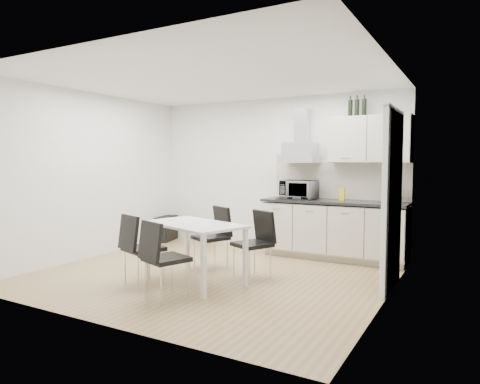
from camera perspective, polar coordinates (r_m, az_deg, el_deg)
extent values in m
plane|color=tan|center=(5.89, -3.76, -10.90)|extent=(4.50, 4.50, 0.00)
cube|color=white|center=(7.45, 4.59, 2.38)|extent=(4.50, 0.10, 2.60)
cube|color=white|center=(4.16, -19.00, 0.78)|extent=(4.50, 0.10, 2.60)
cube|color=white|center=(7.17, -19.10, 2.10)|extent=(0.10, 4.00, 2.60)
cube|color=white|center=(4.85, 19.10, 1.23)|extent=(0.10, 4.00, 2.60)
plane|color=white|center=(5.79, -3.89, 14.82)|extent=(4.50, 4.50, 0.00)
cube|color=white|center=(5.41, 19.64, -1.16)|extent=(0.08, 1.04, 2.10)
cube|color=beige|center=(6.95, 12.36, -8.22)|extent=(2.16, 0.52, 0.10)
cube|color=beige|center=(6.84, 12.32, -4.77)|extent=(2.20, 0.60, 0.76)
cube|color=black|center=(6.77, 12.35, -1.27)|extent=(2.22, 0.64, 0.04)
cube|color=beige|center=(7.04, 13.09, 1.45)|extent=(2.20, 0.02, 0.58)
cube|color=beige|center=(6.76, 16.90, 6.70)|extent=(1.20, 0.35, 0.70)
cube|color=silver|center=(7.03, 7.95, 5.11)|extent=(0.60, 0.46, 0.30)
cube|color=silver|center=(7.15, 8.31, 8.69)|extent=(0.22, 0.20, 0.55)
imported|color=silver|center=(6.93, 7.87, 0.60)|extent=(0.56, 0.33, 0.37)
cube|color=yellow|center=(6.84, 13.43, -0.31)|extent=(0.08, 0.04, 0.18)
cylinder|color=brown|center=(6.52, 20.10, -0.97)|extent=(0.04, 0.04, 0.11)
cylinder|color=#4C6626|center=(6.51, 20.62, -0.99)|extent=(0.04, 0.04, 0.11)
cylinder|color=black|center=(6.87, 14.50, 10.97)|extent=(0.07, 0.07, 0.32)
cylinder|color=black|center=(6.85, 15.33, 10.98)|extent=(0.07, 0.07, 0.32)
cylinder|color=black|center=(6.82, 16.24, 10.99)|extent=(0.07, 0.07, 0.32)
cube|color=white|center=(5.41, -6.14, -4.31)|extent=(1.46, 1.11, 0.03)
cube|color=white|center=(5.79, -12.26, -7.58)|extent=(0.06, 0.06, 0.72)
cube|color=white|center=(4.82, -4.88, -9.88)|extent=(0.06, 0.06, 0.72)
cube|color=white|center=(6.13, -7.06, -6.86)|extent=(0.06, 0.06, 0.72)
cube|color=white|center=(5.23, 0.73, -8.75)|extent=(0.06, 0.06, 0.72)
cube|color=black|center=(8.37, -9.81, -4.82)|extent=(0.35, 0.60, 0.47)
cube|color=gold|center=(8.27, -9.16, -3.74)|extent=(0.12, 0.49, 0.07)
cube|color=black|center=(8.12, -4.40, -5.65)|extent=(0.21, 0.20, 0.29)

